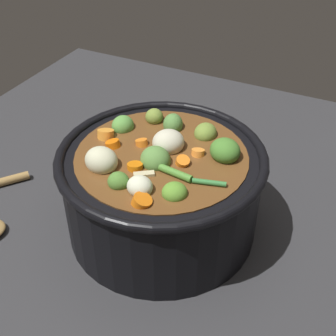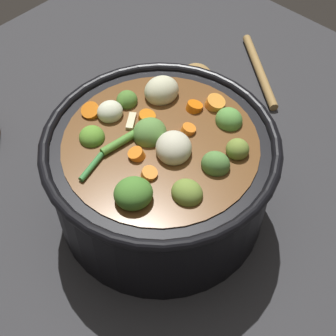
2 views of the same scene
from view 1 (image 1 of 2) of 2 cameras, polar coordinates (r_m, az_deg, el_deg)
ground_plane at (r=0.76m, az=-0.72°, el=-7.19°), size 1.10×1.10×0.00m
cooking_pot at (r=0.71m, az=-0.78°, el=-2.61°), size 0.31×0.31×0.17m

